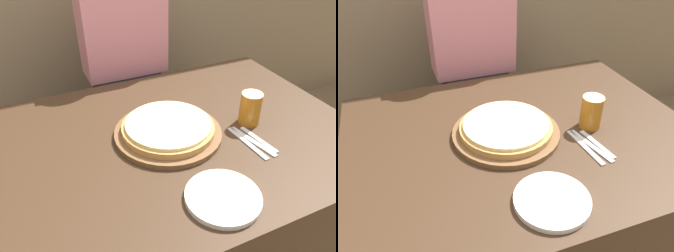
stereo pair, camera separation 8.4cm
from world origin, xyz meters
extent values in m
cube|color=#3D2819|center=(0.00, 0.00, 0.38)|extent=(1.32, 1.01, 0.76)
cylinder|color=brown|center=(-0.06, 0.01, 0.77)|extent=(0.40, 0.40, 0.02)
cylinder|color=tan|center=(-0.06, 0.01, 0.79)|extent=(0.35, 0.35, 0.02)
cylinder|color=beige|center=(-0.06, 0.01, 0.81)|extent=(0.32, 0.32, 0.01)
cylinder|color=#B7701E|center=(0.26, -0.05, 0.83)|extent=(0.08, 0.08, 0.13)
cylinder|color=white|center=(0.26, -0.05, 0.88)|extent=(0.08, 0.08, 0.02)
cylinder|color=white|center=(-0.05, -0.35, 0.77)|extent=(0.23, 0.23, 0.02)
cube|color=silver|center=(0.17, -0.16, 0.76)|extent=(0.03, 0.21, 0.00)
cube|color=silver|center=(0.20, -0.16, 0.76)|extent=(0.06, 0.21, 0.00)
cube|color=silver|center=(0.22, -0.16, 0.76)|extent=(0.04, 0.18, 0.00)
cube|color=#33333D|center=(-0.01, 0.66, 0.37)|extent=(0.33, 0.20, 0.74)
cube|color=pink|center=(-0.01, 0.66, 0.95)|extent=(0.42, 0.20, 0.42)
camera|label=1|loc=(-0.49, -0.90, 1.49)|focal=35.00mm
camera|label=2|loc=(-0.41, -0.93, 1.49)|focal=35.00mm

